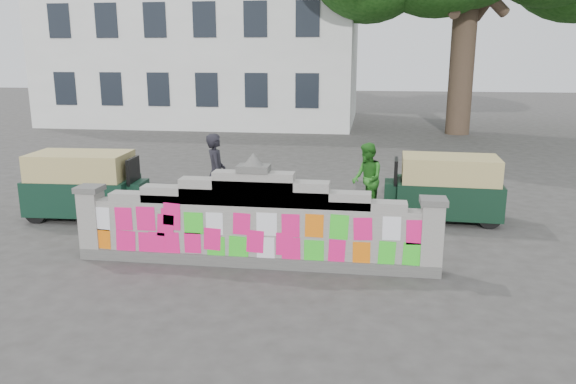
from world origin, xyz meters
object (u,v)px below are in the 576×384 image
pedestrian (367,179)px  rickshaw_right (445,187)px  rickshaw_left (85,184)px  cyclist_bike (217,200)px  cyclist_rider (217,184)px

pedestrian → rickshaw_right: pedestrian is taller
pedestrian → rickshaw_left: size_ratio=0.61×
cyclist_bike → rickshaw_right: bearing=-98.7°
pedestrian → rickshaw_left: (-6.30, -1.23, -0.06)m
cyclist_bike → rickshaw_right: 5.08m
rickshaw_left → cyclist_bike: bearing=-2.2°
cyclist_bike → rickshaw_right: (4.99, 0.94, 0.24)m
rickshaw_left → rickshaw_right: (8.03, 0.99, -0.02)m
cyclist_rider → rickshaw_right: bearing=-98.7°
cyclist_rider → pedestrian: cyclist_rider is taller
pedestrian → rickshaw_right: bearing=65.7°
rickshaw_left → cyclist_rider: bearing=-2.2°
cyclist_bike → rickshaw_left: 3.06m
cyclist_rider → rickshaw_left: cyclist_rider is taller
cyclist_bike → pedestrian: 3.47m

